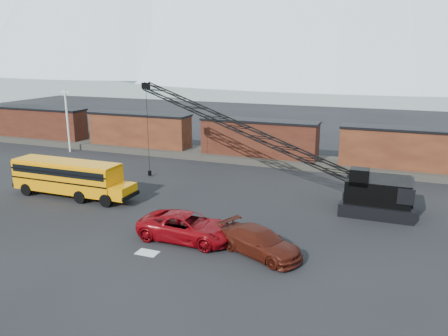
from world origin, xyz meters
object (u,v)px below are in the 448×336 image
(maroon_suv, at_px, (260,242))
(school_bus, at_px, (70,177))
(red_pickup, at_px, (187,227))
(crawler_crane, at_px, (249,132))

(maroon_suv, bearing_deg, school_bus, 98.92)
(red_pickup, bearing_deg, school_bus, 71.52)
(school_bus, bearing_deg, red_pickup, -18.89)
(red_pickup, relative_size, crawler_crane, 0.26)
(maroon_suv, bearing_deg, red_pickup, 109.64)
(crawler_crane, bearing_deg, red_pickup, -92.77)
(red_pickup, xyz_separation_m, maroon_suv, (5.23, -0.39, -0.09))
(school_bus, relative_size, red_pickup, 1.74)
(school_bus, height_order, red_pickup, school_bus)
(red_pickup, height_order, crawler_crane, crawler_crane)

